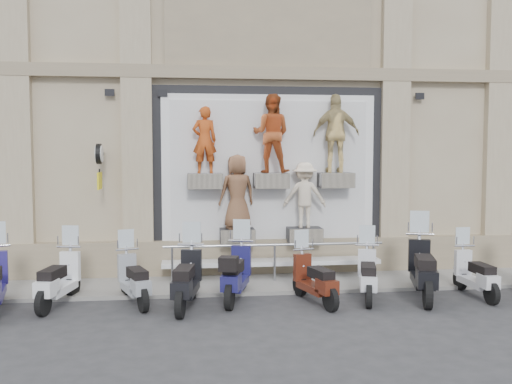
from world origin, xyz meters
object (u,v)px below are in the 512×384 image
scooter_f (315,269)px  scooter_h (423,257)px  scooter_b (58,268)px  scooter_g (368,264)px  clock_sign_bracket (99,161)px  scooter_d (187,267)px  scooter_i (476,264)px  guard_rail (275,264)px  scooter_e (236,262)px  scooter_c (134,269)px

scooter_f → scooter_h: scooter_h is taller
scooter_b → scooter_g: bearing=9.5°
clock_sign_bracket → scooter_b: bearing=-107.0°
scooter_d → scooter_h: size_ratio=0.91×
scooter_d → scooter_i: (5.92, 0.12, -0.10)m
scooter_d → scooter_f: (2.51, 0.01, -0.09)m
guard_rail → scooter_b: scooter_b is taller
scooter_d → scooter_b: bearing=-179.9°
clock_sign_bracket → scooter_e: (2.92, -1.77, -2.01)m
scooter_f → scooter_i: size_ratio=1.01×
scooter_e → scooter_f: scooter_e is taller
clock_sign_bracket → scooter_d: size_ratio=0.52×
scooter_c → scooter_d: bearing=-40.1°
scooter_e → guard_rail: bearing=68.3°
scooter_b → scooter_e: (3.46, 0.02, 0.04)m
clock_sign_bracket → scooter_c: size_ratio=0.58×
scooter_b → scooter_d: scooter_d is taller
clock_sign_bracket → scooter_f: bearing=-26.1°
guard_rail → scooter_e: 1.66m
scooter_h → scooter_f: bearing=-161.8°
clock_sign_bracket → scooter_h: 7.29m
guard_rail → scooter_g: bearing=-42.5°
scooter_f → clock_sign_bracket: bearing=137.6°
scooter_i → scooter_d: bearing=179.4°
clock_sign_bracket → scooter_g: (5.58, -2.01, -2.08)m
scooter_b → scooter_g: scooter_b is taller
scooter_b → scooter_e: 3.46m
clock_sign_bracket → scooter_b: clock_sign_bracket is taller
guard_rail → scooter_f: bearing=-72.5°
scooter_c → scooter_d: size_ratio=0.89×
scooter_g → scooter_i: 2.27m
scooter_h → scooter_g: bearing=-168.2°
scooter_f → scooter_g: 1.15m
scooter_b → scooter_c: size_ratio=1.06×
scooter_c → scooter_i: 6.96m
scooter_f → scooter_g: size_ratio=0.97×
scooter_b → scooter_f: (4.98, -0.39, -0.05)m
scooter_e → scooter_i: size_ratio=1.14×
scooter_h → clock_sign_bracket: bearing=178.6°
scooter_g → scooter_i: size_ratio=1.05×
scooter_f → scooter_g: (1.14, 0.17, 0.02)m
scooter_i → scooter_g: bearing=176.6°
scooter_c → scooter_e: size_ratio=0.90×
scooter_e → scooter_g: size_ratio=1.09×
scooter_d → scooter_e: (0.99, 0.42, -0.01)m
clock_sign_bracket → scooter_i: bearing=-14.8°
scooter_g → scooter_e: bearing=-169.4°
guard_rail → scooter_h: size_ratio=2.37×
scooter_d → scooter_g: (3.65, 0.18, -0.07)m
scooter_c → scooter_h: 5.82m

